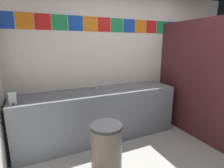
% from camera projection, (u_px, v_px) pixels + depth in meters
% --- Properties ---
extents(wall_back, '(4.41, 0.09, 2.54)m').
position_uv_depth(wall_back, '(133.00, 60.00, 3.40)').
color(wall_back, silver).
rests_on(wall_back, ground_plane).
extents(vanity_counter, '(2.64, 0.61, 0.84)m').
position_uv_depth(vanity_counter, '(99.00, 114.00, 2.96)').
color(vanity_counter, slate).
rests_on(vanity_counter, ground_plane).
extents(faucet_center, '(0.04, 0.10, 0.14)m').
position_uv_depth(faucet_center, '(97.00, 86.00, 2.93)').
color(faucet_center, silver).
rests_on(faucet_center, vanity_counter).
extents(soap_dispenser, '(0.09, 0.09, 0.16)m').
position_uv_depth(soap_dispenser, '(13.00, 99.00, 2.19)').
color(soap_dispenser, gray).
rests_on(soap_dispenser, vanity_counter).
extents(stall_divider, '(0.92, 1.54, 1.98)m').
position_uv_depth(stall_divider, '(210.00, 81.00, 2.85)').
color(stall_divider, '#471E23').
rests_on(stall_divider, ground_plane).
extents(toilet, '(0.39, 0.49, 0.74)m').
position_uv_depth(toilet, '(193.00, 107.00, 3.64)').
color(toilet, white).
rests_on(toilet, ground_plane).
extents(trash_bin, '(0.40, 0.40, 0.63)m').
position_uv_depth(trash_bin, '(106.00, 148.00, 2.19)').
color(trash_bin, brown).
rests_on(trash_bin, ground_plane).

